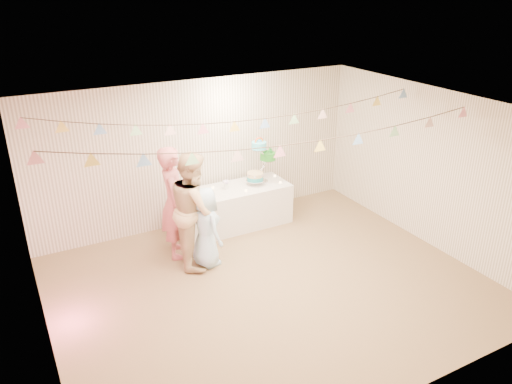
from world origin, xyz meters
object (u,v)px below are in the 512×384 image
person_child (206,227)px  person_adult_b (194,209)px  table (236,207)px  cake_stand (261,160)px  person_adult_a (174,202)px

person_child → person_adult_b: bearing=27.8°
table → cake_stand: bearing=5.2°
person_adult_a → person_adult_b: size_ratio=1.01×
table → person_child: (-0.98, -0.98, 0.28)m
table → person_child: 1.42m
person_adult_a → person_child: person_adult_a is taller
table → cake_stand: cake_stand is taller
cake_stand → person_adult_b: size_ratio=0.44×
person_adult_a → person_adult_b: (0.19, -0.37, -0.01)m
cake_stand → person_adult_b: 1.88m
table → person_child: bearing=-135.1°
person_child → table: bearing=-54.6°
table → person_adult_b: bearing=-143.0°
cake_stand → person_adult_b: (-1.65, -0.88, -0.24)m
table → person_adult_b: 1.48m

